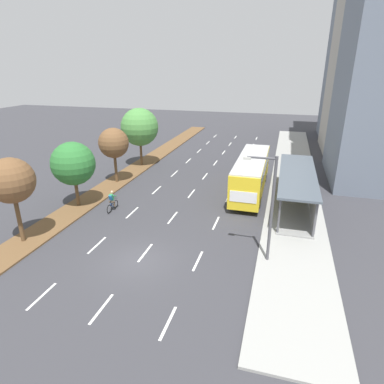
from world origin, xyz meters
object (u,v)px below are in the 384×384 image
Objects in this scene: median_tree_third at (114,143)px; median_tree_fourth at (140,127)px; cyclist at (112,202)px; median_tree_second at (73,164)px; bus_shelter at (300,186)px; streetlight at (269,203)px; median_tree_nearest at (11,181)px; bus at (251,171)px.

median_tree_fourth is (-0.06, 6.35, 0.50)m from median_tree_third.
median_tree_second is (-3.23, -0.01, 2.98)m from cyclist.
bus_shelter is 1.86× the size of streetlight.
median_tree_third is at bearing 145.82° from streetlight.
median_tree_nearest reaches higher than bus_shelter.
cyclist is 0.27× the size of median_tree_fourth.
median_tree_fourth is 1.03× the size of streetlight.
median_tree_third is (0.33, 12.70, -0.29)m from median_tree_nearest.
median_tree_second is (0.06, 6.35, -0.64)m from median_tree_nearest.
median_tree_third is at bearing 87.62° from median_tree_second.
cyclist is 0.33× the size of median_tree_third.
cyclist is 8.03m from median_tree_nearest.
median_tree_third is (-13.45, -1.08, 2.05)m from bus.
streetlight is at bearing -47.24° from median_tree_fourth.
cyclist is 4.39m from median_tree_second.
bus is at bearing -21.33° from median_tree_fourth.
bus_shelter is at bearing -23.57° from median_tree_fourth.
median_tree_fourth is at bearing 156.43° from bus_shelter.
streetlight is (-2.11, -9.19, 2.02)m from bus_shelter.
median_tree_second is at bearing 89.43° from median_tree_nearest.
median_tree_nearest reaches higher than median_tree_third.
median_tree_third is at bearing 115.05° from cyclist.
bus is at bearing 149.83° from bus_shelter.
median_tree_nearest is 19.06m from median_tree_fourth.
bus_shelter is 6.66× the size of cyclist.
bus is 1.95× the size of median_tree_nearest.
bus is 12.02m from streetlight.
bus_shelter reaches higher than cyclist.
cyclist is 0.31× the size of median_tree_nearest.
cyclist is at bearing 62.66° from median_tree_nearest.
bus_shelter is 1.07× the size of bus.
bus_shelter is at bearing 18.46° from cyclist.
median_tree_fourth is (-17.79, 7.76, 2.76)m from bus_shelter.
streetlight is (12.65, -4.27, 3.10)m from cyclist.
bus_shelter is 15.60m from cyclist.
bus is 2.08× the size of median_tree_second.
median_tree_nearest is 12.71m from median_tree_third.
median_tree_nearest is at bearing -117.34° from cyclist.
median_tree_third reaches higher than median_tree_second.
median_tree_third is at bearing -89.44° from median_tree_fourth.
median_tree_third is (-2.96, 6.34, 3.33)m from cyclist.
bus is at bearing 100.52° from streetlight.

